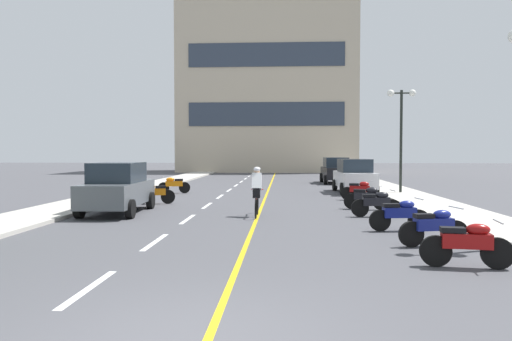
{
  "coord_description": "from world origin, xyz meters",
  "views": [
    {
      "loc": [
        1.13,
        -5.49,
        2.2
      ],
      "look_at": [
        -0.37,
        20.61,
        1.19
      ],
      "focal_mm": 33.76,
      "sensor_mm": 36.0,
      "label": 1
    }
  ],
  "objects_px": {
    "parked_car_far": "(336,170)",
    "motorcycle_7": "(174,184)",
    "parked_car_near": "(118,188)",
    "motorcycle_6": "(360,190)",
    "motorcycle_1": "(434,226)",
    "street_lamp_mid": "(401,118)",
    "parked_car_mid": "(354,176)",
    "motorcycle_0": "(467,243)",
    "cyclist_rider": "(257,190)",
    "motorcycle_4": "(367,197)",
    "motorcycle_3": "(377,203)",
    "motorcycle_5": "(154,193)",
    "motorcycle_2": "(400,214)"
  },
  "relations": [
    {
      "from": "motorcycle_2",
      "to": "motorcycle_3",
      "type": "xyz_separation_m",
      "value": [
        -0.08,
        2.95,
        0.0
      ]
    },
    {
      "from": "parked_car_near",
      "to": "motorcycle_6",
      "type": "xyz_separation_m",
      "value": [
        9.43,
        5.21,
        -0.44
      ]
    },
    {
      "from": "motorcycle_0",
      "to": "motorcycle_1",
      "type": "relative_size",
      "value": 1.01
    },
    {
      "from": "parked_car_far",
      "to": "motorcycle_6",
      "type": "height_order",
      "value": "parked_car_far"
    },
    {
      "from": "motorcycle_0",
      "to": "motorcycle_6",
      "type": "relative_size",
      "value": 1.0
    },
    {
      "from": "motorcycle_1",
      "to": "parked_car_far",
      "type": "bearing_deg",
      "value": 89.59
    },
    {
      "from": "motorcycle_0",
      "to": "street_lamp_mid",
      "type": "bearing_deg",
      "value": 80.83
    },
    {
      "from": "parked_car_near",
      "to": "motorcycle_2",
      "type": "relative_size",
      "value": 2.51
    },
    {
      "from": "motorcycle_3",
      "to": "cyclist_rider",
      "type": "distance_m",
      "value": 4.09
    },
    {
      "from": "parked_car_far",
      "to": "motorcycle_1",
      "type": "relative_size",
      "value": 2.51
    },
    {
      "from": "street_lamp_mid",
      "to": "motorcycle_0",
      "type": "height_order",
      "value": "street_lamp_mid"
    },
    {
      "from": "parked_car_near",
      "to": "motorcycle_7",
      "type": "bearing_deg",
      "value": 89.14
    },
    {
      "from": "motorcycle_1",
      "to": "motorcycle_3",
      "type": "xyz_separation_m",
      "value": [
        -0.35,
        5.11,
        0.0
      ]
    },
    {
      "from": "motorcycle_3",
      "to": "parked_car_far",
      "type": "bearing_deg",
      "value": 88.32
    },
    {
      "from": "parked_car_near",
      "to": "parked_car_mid",
      "type": "relative_size",
      "value": 1.0
    },
    {
      "from": "parked_car_mid",
      "to": "motorcycle_2",
      "type": "bearing_deg",
      "value": -92.66
    },
    {
      "from": "motorcycle_5",
      "to": "motorcycle_1",
      "type": "bearing_deg",
      "value": -43.91
    },
    {
      "from": "motorcycle_4",
      "to": "motorcycle_5",
      "type": "distance_m",
      "value": 8.73
    },
    {
      "from": "parked_car_near",
      "to": "motorcycle_4",
      "type": "distance_m",
      "value": 9.27
    },
    {
      "from": "motorcycle_2",
      "to": "motorcycle_3",
      "type": "relative_size",
      "value": 1.0
    },
    {
      "from": "motorcycle_4",
      "to": "parked_car_near",
      "type": "bearing_deg",
      "value": -169.97
    },
    {
      "from": "motorcycle_1",
      "to": "motorcycle_6",
      "type": "relative_size",
      "value": 0.99
    },
    {
      "from": "parked_car_far",
      "to": "motorcycle_2",
      "type": "relative_size",
      "value": 2.49
    },
    {
      "from": "parked_car_mid",
      "to": "motorcycle_0",
      "type": "bearing_deg",
      "value": -91.18
    },
    {
      "from": "motorcycle_2",
      "to": "motorcycle_4",
      "type": "relative_size",
      "value": 1.02
    },
    {
      "from": "parked_car_far",
      "to": "motorcycle_1",
      "type": "height_order",
      "value": "parked_car_far"
    },
    {
      "from": "motorcycle_3",
      "to": "motorcycle_5",
      "type": "distance_m",
      "value": 9.28
    },
    {
      "from": "cyclist_rider",
      "to": "parked_car_far",
      "type": "bearing_deg",
      "value": 75.54
    },
    {
      "from": "motorcycle_1",
      "to": "cyclist_rider",
      "type": "bearing_deg",
      "value": 131.48
    },
    {
      "from": "parked_car_far",
      "to": "parked_car_mid",
      "type": "bearing_deg",
      "value": -88.91
    },
    {
      "from": "motorcycle_1",
      "to": "motorcycle_4",
      "type": "xyz_separation_m",
      "value": [
        -0.33,
        7.18,
        0.0
      ]
    },
    {
      "from": "motorcycle_1",
      "to": "motorcycle_2",
      "type": "distance_m",
      "value": 2.17
    },
    {
      "from": "motorcycle_1",
      "to": "cyclist_rider",
      "type": "xyz_separation_m",
      "value": [
        -4.42,
        5.0,
        0.41
      ]
    },
    {
      "from": "motorcycle_2",
      "to": "cyclist_rider",
      "type": "bearing_deg",
      "value": 145.54
    },
    {
      "from": "motorcycle_0",
      "to": "motorcycle_4",
      "type": "height_order",
      "value": "same"
    },
    {
      "from": "motorcycle_1",
      "to": "motorcycle_5",
      "type": "bearing_deg",
      "value": 136.09
    },
    {
      "from": "parked_car_mid",
      "to": "parked_car_near",
      "type": "bearing_deg",
      "value": -136.53
    },
    {
      "from": "parked_car_near",
      "to": "parked_car_far",
      "type": "xyz_separation_m",
      "value": [
        9.62,
        17.2,
        0.0
      ]
    },
    {
      "from": "motorcycle_5",
      "to": "motorcycle_3",
      "type": "bearing_deg",
      "value": -22.2
    },
    {
      "from": "parked_car_mid",
      "to": "parked_car_far",
      "type": "relative_size",
      "value": 1.01
    },
    {
      "from": "motorcycle_6",
      "to": "motorcycle_7",
      "type": "bearing_deg",
      "value": 161.57
    },
    {
      "from": "parked_car_mid",
      "to": "motorcycle_4",
      "type": "height_order",
      "value": "parked_car_mid"
    },
    {
      "from": "motorcycle_3",
      "to": "cyclist_rider",
      "type": "bearing_deg",
      "value": -178.44
    },
    {
      "from": "street_lamp_mid",
      "to": "motorcycle_1",
      "type": "distance_m",
      "value": 14.53
    },
    {
      "from": "parked_car_near",
      "to": "motorcycle_2",
      "type": "distance_m",
      "value": 9.8
    },
    {
      "from": "parked_car_mid",
      "to": "motorcycle_7",
      "type": "relative_size",
      "value": 2.55
    },
    {
      "from": "parked_car_mid",
      "to": "motorcycle_6",
      "type": "relative_size",
      "value": 2.51
    },
    {
      "from": "motorcycle_2",
      "to": "parked_car_far",
      "type": "bearing_deg",
      "value": 88.78
    },
    {
      "from": "parked_car_far",
      "to": "motorcycle_7",
      "type": "height_order",
      "value": "parked_car_far"
    },
    {
      "from": "parked_car_far",
      "to": "motorcycle_2",
      "type": "xyz_separation_m",
      "value": [
        -0.44,
        -20.61,
        -0.44
      ]
    }
  ]
}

